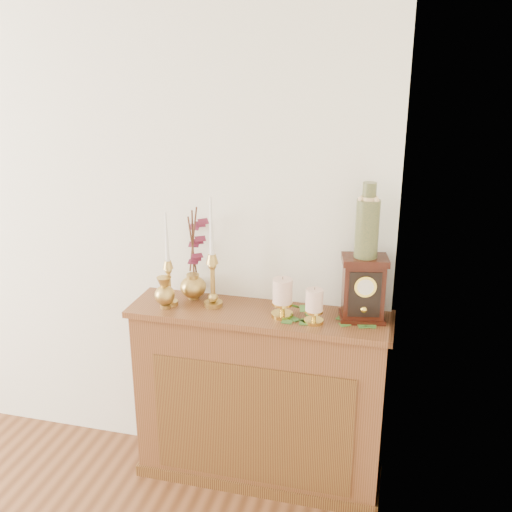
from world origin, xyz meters
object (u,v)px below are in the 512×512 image
(candlestick_center, at_px, (212,272))
(bud_vase, at_px, (165,293))
(ginger_jar, at_px, (197,255))
(candlestick_left, at_px, (169,276))
(ceramic_vase, at_px, (367,224))
(mantel_clock, at_px, (363,289))

(candlestick_center, height_order, bud_vase, candlestick_center)
(candlestick_center, relative_size, ginger_jar, 1.12)
(candlestick_left, bearing_deg, ceramic_vase, 4.02)
(mantel_clock, relative_size, ceramic_vase, 0.91)
(candlestick_left, height_order, bud_vase, candlestick_left)
(ginger_jar, bearing_deg, candlestick_center, -41.12)
(candlestick_left, distance_m, ginger_jar, 0.18)
(candlestick_left, height_order, ginger_jar, ginger_jar)
(candlestick_left, distance_m, ceramic_vase, 0.96)
(candlestick_left, bearing_deg, candlestick_center, 9.78)
(candlestick_left, height_order, ceramic_vase, ceramic_vase)
(mantel_clock, bearing_deg, candlestick_center, 171.09)
(candlestick_center, distance_m, ceramic_vase, 0.75)
(candlestick_center, bearing_deg, bud_vase, -160.23)
(candlestick_center, bearing_deg, mantel_clock, 2.07)
(candlestick_left, relative_size, ceramic_vase, 1.38)
(candlestick_left, relative_size, candlestick_center, 0.86)
(bud_vase, height_order, ginger_jar, ginger_jar)
(ginger_jar, bearing_deg, candlestick_left, -125.36)
(candlestick_left, relative_size, ginger_jar, 0.96)
(bud_vase, relative_size, ginger_jar, 0.33)
(ceramic_vase, bearing_deg, candlestick_left, -175.98)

